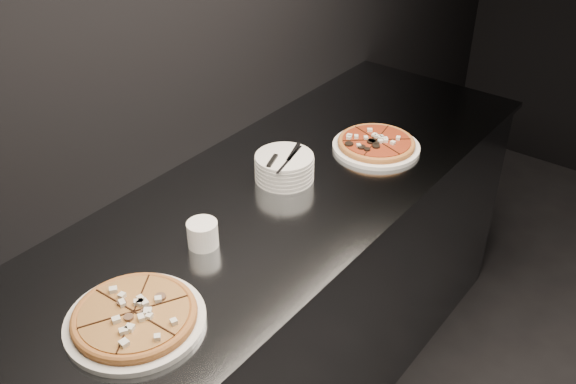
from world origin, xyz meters
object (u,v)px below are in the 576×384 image
Objects in this scene: pizza_tomato at (376,144)px; ramekin at (203,233)px; cutlery at (283,158)px; pizza_mushroom at (135,317)px; counter at (261,317)px; plate_stack at (284,167)px.

pizza_tomato is 4.03× the size of ramekin.
cutlery is 0.41m from ramekin.
cutlery is at bearing 98.98° from pizza_mushroom.
cutlery is at bearing -109.07° from pizza_tomato.
counter is 12.92× the size of plate_stack.
plate_stack is at bearing 101.28° from counter.
ramekin is (0.00, -0.24, 0.50)m from counter.
cutlery is at bearing 99.71° from counter.
counter is 12.09× the size of cutlery.
pizza_mushroom is at bearing -80.62° from plate_stack.
cutlery is (-0.13, -0.37, 0.07)m from pizza_tomato.
pizza_tomato is 0.38m from plate_stack.
cutlery is at bearing 94.16° from ramekin.
pizza_mushroom is 1.09m from pizza_tomato.
counter is 7.23× the size of pizza_mushroom.
pizza_mushroom is 0.75m from plate_stack.
pizza_mushroom is 0.33m from ramekin.
cutlery reaches higher than ramekin.
plate_stack is (-0.04, 0.18, 0.50)m from counter.
pizza_tomato is at bearing 79.48° from counter.
counter is 7.04× the size of pizza_tomato.
counter is at bearing 90.26° from ramekin.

